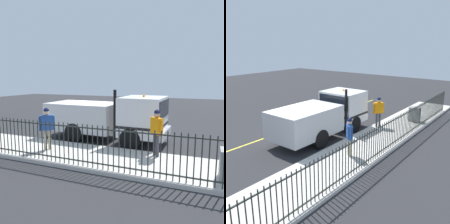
# 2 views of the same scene
# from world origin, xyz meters

# --- Properties ---
(ground_plane) EXTENTS (54.77, 54.77, 0.00)m
(ground_plane) POSITION_xyz_m (0.00, 0.00, 0.00)
(ground_plane) COLOR #2B2B2D
(ground_plane) RESTS_ON ground
(sidewalk_slab) EXTENTS (2.64, 24.89, 0.14)m
(sidewalk_slab) POSITION_xyz_m (3.17, 0.00, 0.07)
(sidewalk_slab) COLOR beige
(sidewalk_slab) RESTS_ON ground
(lane_marking) EXTENTS (0.12, 22.41, 0.01)m
(lane_marking) POSITION_xyz_m (-1.92, 0.00, 0.00)
(lane_marking) COLOR yellow
(lane_marking) RESTS_ON ground
(work_truck) EXTENTS (2.39, 6.19, 2.64)m
(work_truck) POSITION_xyz_m (0.42, 1.76, 1.28)
(work_truck) COLOR white
(work_truck) RESTS_ON ground
(worker_standing) EXTENTS (0.52, 0.54, 1.82)m
(worker_standing) POSITION_xyz_m (2.30, 4.36, 1.26)
(worker_standing) COLOR orange
(worker_standing) RESTS_ON sidewalk_slab
(pedestrian_distant) EXTENTS (0.51, 0.52, 1.79)m
(pedestrian_distant) POSITION_xyz_m (3.24, -0.06, 1.24)
(pedestrian_distant) COLOR #264C99
(pedestrian_distant) RESTS_ON sidewalk_slab
(iron_fence) EXTENTS (0.04, 21.20, 1.48)m
(iron_fence) POSITION_xyz_m (4.33, -0.00, 0.89)
(iron_fence) COLOR #2D332D
(iron_fence) RESTS_ON sidewalk_slab
(traffic_cone) EXTENTS (0.45, 0.45, 0.64)m
(traffic_cone) POSITION_xyz_m (-1.46, 0.47, 0.32)
(traffic_cone) COLOR orange
(traffic_cone) RESTS_ON ground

